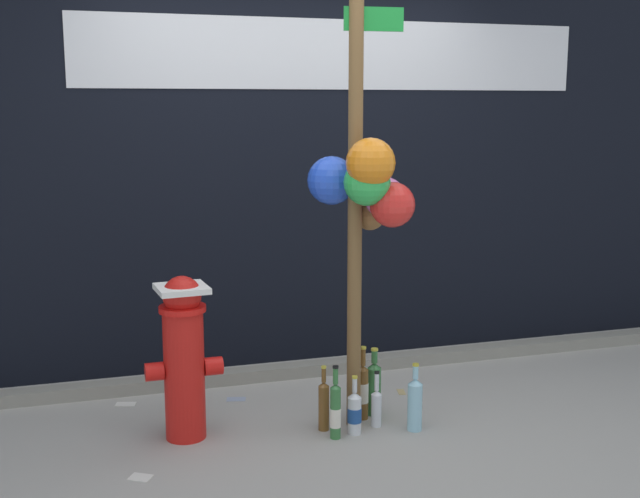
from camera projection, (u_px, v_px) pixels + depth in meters
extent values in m
plane|color=#9E9B93|center=(360.00, 440.00, 4.27)|extent=(14.00, 14.00, 0.00)
cube|color=black|center=(285.00, 77.00, 5.34)|extent=(10.00, 0.20, 3.84)
cube|color=silver|center=(339.00, 55.00, 5.32)|extent=(3.46, 0.01, 0.45)
cube|color=gray|center=(304.00, 370.00, 5.27)|extent=(8.00, 0.12, 0.08)
cylinder|color=brown|center=(355.00, 188.00, 4.25)|extent=(0.08, 0.08, 2.62)
cube|color=#198C33|center=(374.00, 19.00, 4.12)|extent=(0.31, 0.05, 0.12)
sphere|color=green|center=(367.00, 182.00, 4.11)|extent=(0.24, 0.24, 0.24)
sphere|color=orange|center=(371.00, 163.00, 4.05)|extent=(0.25, 0.25, 0.25)
sphere|color=blue|center=(331.00, 180.00, 4.28)|extent=(0.26, 0.26, 0.26)
sphere|color=red|center=(392.00, 205.00, 4.16)|extent=(0.24, 0.24, 0.24)
sphere|color=#D66BB2|center=(385.00, 198.00, 4.23)|extent=(0.22, 0.22, 0.22)
sphere|color=brown|center=(370.00, 215.00, 4.37)|extent=(0.17, 0.17, 0.17)
sphere|color=brown|center=(370.00, 191.00, 4.34)|extent=(0.12, 0.12, 0.12)
sphere|color=brown|center=(363.00, 184.00, 4.33)|extent=(0.05, 0.05, 0.05)
sphere|color=brown|center=(377.00, 184.00, 4.35)|extent=(0.05, 0.05, 0.05)
sphere|color=brown|center=(374.00, 192.00, 4.30)|extent=(0.04, 0.04, 0.04)
cylinder|color=red|center=(184.00, 375.00, 4.24)|extent=(0.21, 0.21, 0.69)
cylinder|color=red|center=(182.00, 309.00, 4.18)|extent=(0.24, 0.24, 0.03)
sphere|color=red|center=(182.00, 295.00, 4.17)|extent=(0.20, 0.20, 0.20)
cylinder|color=red|center=(154.00, 372.00, 4.19)|extent=(0.10, 0.10, 0.10)
cylinder|color=red|center=(213.00, 366.00, 4.28)|extent=(0.10, 0.10, 0.10)
cube|color=white|center=(182.00, 289.00, 4.16)|extent=(0.28, 0.28, 0.03)
cylinder|color=silver|center=(376.00, 410.00, 4.44)|extent=(0.06, 0.06, 0.18)
cone|color=silver|center=(377.00, 392.00, 4.42)|extent=(0.06, 0.06, 0.02)
cylinder|color=silver|center=(377.00, 382.00, 4.41)|extent=(0.02, 0.02, 0.10)
cylinder|color=black|center=(377.00, 372.00, 4.40)|extent=(0.03, 0.03, 0.01)
cylinder|color=silver|center=(354.00, 416.00, 4.33)|extent=(0.07, 0.07, 0.20)
cone|color=silver|center=(355.00, 395.00, 4.31)|extent=(0.07, 0.07, 0.03)
cylinder|color=silver|center=(355.00, 385.00, 4.30)|extent=(0.03, 0.03, 0.08)
cylinder|color=#1E478C|center=(354.00, 415.00, 4.33)|extent=(0.08, 0.08, 0.08)
cylinder|color=gold|center=(355.00, 377.00, 4.29)|extent=(0.03, 0.03, 0.01)
cylinder|color=brown|center=(362.00, 394.00, 4.53)|extent=(0.06, 0.06, 0.29)
cone|color=brown|center=(363.00, 368.00, 4.50)|extent=(0.06, 0.06, 0.03)
cylinder|color=brown|center=(363.00, 357.00, 4.49)|extent=(0.03, 0.03, 0.10)
cylinder|color=silver|center=(362.00, 393.00, 4.53)|extent=(0.07, 0.07, 0.11)
cylinder|color=gold|center=(363.00, 348.00, 4.48)|extent=(0.04, 0.04, 0.01)
cylinder|color=#93CCE0|center=(415.00, 407.00, 4.38)|extent=(0.08, 0.08, 0.26)
cone|color=#93CCE0|center=(415.00, 382.00, 4.35)|extent=(0.08, 0.08, 0.03)
cylinder|color=#93CCE0|center=(416.00, 372.00, 4.34)|extent=(0.03, 0.03, 0.07)
cylinder|color=gold|center=(416.00, 365.00, 4.33)|extent=(0.04, 0.04, 0.01)
cylinder|color=brown|center=(324.00, 408.00, 4.38)|extent=(0.06, 0.06, 0.25)
cone|color=brown|center=(324.00, 384.00, 4.35)|extent=(0.06, 0.06, 0.02)
cylinder|color=brown|center=(324.00, 375.00, 4.34)|extent=(0.02, 0.02, 0.08)
cylinder|color=gold|center=(324.00, 367.00, 4.34)|extent=(0.03, 0.03, 0.01)
cylinder|color=#337038|center=(374.00, 391.00, 4.59)|extent=(0.08, 0.08, 0.28)
cone|color=#337038|center=(374.00, 366.00, 4.57)|extent=(0.08, 0.08, 0.03)
cylinder|color=#337038|center=(374.00, 357.00, 4.56)|extent=(0.04, 0.04, 0.07)
cylinder|color=gold|center=(375.00, 349.00, 4.55)|extent=(0.04, 0.04, 0.01)
cylinder|color=#337038|center=(335.00, 413.00, 4.27)|extent=(0.06, 0.06, 0.28)
cone|color=#337038|center=(336.00, 386.00, 4.24)|extent=(0.06, 0.06, 0.02)
cylinder|color=#337038|center=(336.00, 376.00, 4.23)|extent=(0.03, 0.03, 0.09)
cylinder|color=silver|center=(335.00, 418.00, 4.27)|extent=(0.06, 0.06, 0.10)
cylinder|color=black|center=(336.00, 367.00, 4.22)|extent=(0.03, 0.03, 0.01)
cube|color=silver|center=(126.00, 404.00, 4.77)|extent=(0.13, 0.10, 0.01)
cube|color=silver|center=(140.00, 477.00, 3.84)|extent=(0.13, 0.12, 0.01)
cube|color=tan|center=(401.00, 392.00, 4.97)|extent=(0.07, 0.10, 0.01)
cube|color=#8C99B2|center=(236.00, 399.00, 4.85)|extent=(0.13, 0.09, 0.01)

